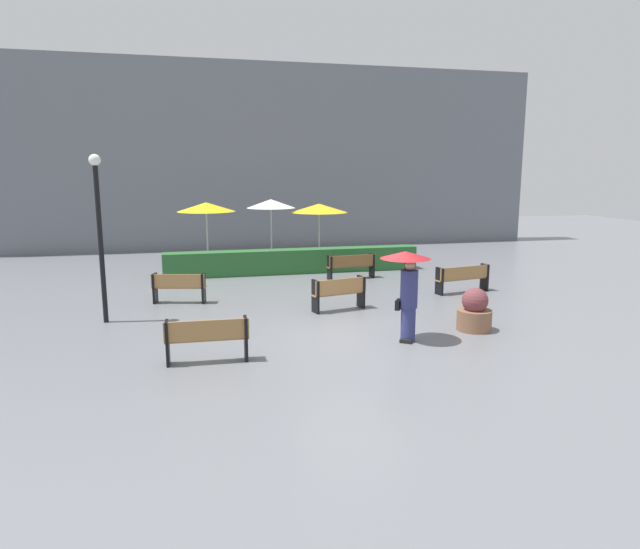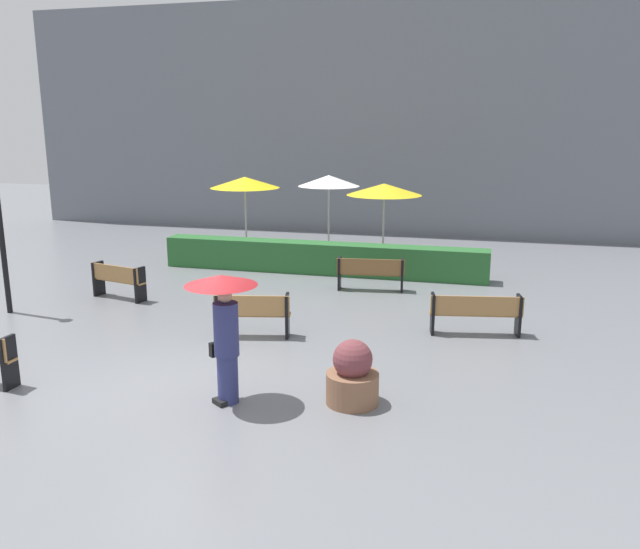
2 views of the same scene
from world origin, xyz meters
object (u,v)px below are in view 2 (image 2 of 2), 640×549
(pedestrian_with_umbrella, at_px, (224,317))
(bench_far_right, at_px, (476,311))
(planter_pot, at_px, (352,376))
(patio_umbrella_yellow, at_px, (245,183))
(bench_back_row, at_px, (371,272))
(patio_umbrella_yellow_far, at_px, (384,189))
(bench_mid_center, at_px, (252,312))
(patio_umbrella_white, at_px, (329,181))
(bench_far_left, at_px, (118,279))

(pedestrian_with_umbrella, bearing_deg, bench_far_right, 49.65)
(planter_pot, relative_size, patio_umbrella_yellow, 0.40)
(bench_back_row, xyz_separation_m, patio_umbrella_yellow_far, (-0.29, 3.66, 1.74))
(bench_mid_center, relative_size, patio_umbrella_yellow_far, 0.64)
(patio_umbrella_white, bearing_deg, pedestrian_with_umbrella, -83.78)
(pedestrian_with_umbrella, height_order, patio_umbrella_yellow, patio_umbrella_yellow)
(bench_far_right, distance_m, patio_umbrella_white, 8.88)
(bench_far_right, xyz_separation_m, patio_umbrella_yellow, (-7.47, 6.52, 1.85))
(bench_far_left, relative_size, bench_far_right, 0.82)
(patio_umbrella_yellow_far, bearing_deg, bench_back_row, -85.50)
(bench_mid_center, distance_m, bench_back_row, 4.54)
(planter_pot, bearing_deg, bench_back_row, 98.19)
(bench_back_row, bearing_deg, patio_umbrella_yellow_far, 94.50)
(bench_back_row, bearing_deg, patio_umbrella_white, 117.22)
(bench_back_row, height_order, planter_pot, planter_pot)
(bench_far_left, distance_m, bench_back_row, 6.28)
(bench_mid_center, relative_size, patio_umbrella_yellow, 0.61)
(bench_mid_center, relative_size, planter_pot, 1.52)
(patio_umbrella_yellow, relative_size, patio_umbrella_yellow_far, 1.05)
(patio_umbrella_white, bearing_deg, planter_pot, -74.07)
(pedestrian_with_umbrella, xyz_separation_m, patio_umbrella_white, (-1.25, 11.45, 1.04))
(bench_far_right, bearing_deg, bench_back_row, 132.34)
(bench_mid_center, distance_m, bench_far_right, 4.50)
(bench_back_row, relative_size, patio_umbrella_yellow_far, 0.73)
(bench_far_right, height_order, pedestrian_with_umbrella, pedestrian_with_umbrella)
(pedestrian_with_umbrella, height_order, planter_pot, pedestrian_with_umbrella)
(patio_umbrella_white, height_order, patio_umbrella_yellow_far, patio_umbrella_white)
(planter_pot, bearing_deg, bench_mid_center, 135.29)
(bench_far_right, distance_m, planter_pot, 4.21)
(bench_back_row, distance_m, patio_umbrella_yellow, 6.23)
(bench_mid_center, xyz_separation_m, planter_pot, (2.59, -2.57, -0.08))
(bench_far_right, xyz_separation_m, patio_umbrella_white, (-4.87, 7.18, 1.91))
(bench_mid_center, height_order, patio_umbrella_yellow_far, patio_umbrella_yellow_far)
(bench_far_left, bearing_deg, patio_umbrella_yellow, 79.95)
(bench_mid_center, relative_size, bench_far_left, 1.01)
(bench_far_right, height_order, patio_umbrella_yellow_far, patio_umbrella_yellow_far)
(bench_far_left, distance_m, patio_umbrella_yellow_far, 8.36)
(pedestrian_with_umbrella, bearing_deg, planter_pot, 12.64)
(bench_far_right, bearing_deg, bench_mid_center, -163.55)
(bench_back_row, relative_size, bench_far_right, 0.94)
(bench_back_row, relative_size, patio_umbrella_white, 0.68)
(bench_mid_center, height_order, bench_back_row, bench_mid_center)
(bench_mid_center, distance_m, pedestrian_with_umbrella, 3.19)
(bench_far_left, distance_m, pedestrian_with_umbrella, 6.96)
(patio_umbrella_yellow_far, bearing_deg, bench_mid_center, -99.52)
(pedestrian_with_umbrella, distance_m, patio_umbrella_yellow, 11.50)
(bench_mid_center, distance_m, patio_umbrella_white, 8.68)
(patio_umbrella_yellow, xyz_separation_m, patio_umbrella_white, (2.60, 0.66, 0.06))
(bench_back_row, relative_size, planter_pot, 1.72)
(pedestrian_with_umbrella, xyz_separation_m, planter_pot, (1.90, 0.43, -0.93))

